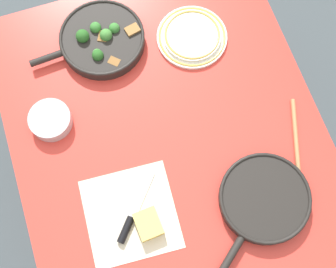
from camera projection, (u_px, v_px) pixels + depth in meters
The scene contains 10 objects.
ground_plane at pixel (168, 185), 2.29m from camera, with size 14.00×14.00×0.00m, color #424C51.
dining_table_red at pixel (168, 143), 1.62m from camera, with size 1.24×1.02×0.77m.
skillet_broccoli at pixel (102, 39), 1.63m from camera, with size 0.30×0.41×0.08m.
skillet_eggs at pixel (264, 199), 1.46m from camera, with size 0.33×0.38×0.05m.
wooden_spoon at pixel (298, 164), 1.51m from camera, with size 0.35×0.14×0.02m.
parchment_sheet at pixel (131, 214), 1.47m from camera, with size 0.30×0.30×0.00m.
grater_knife at pixel (131, 217), 1.46m from camera, with size 0.20×0.18×0.02m.
cheese_block at pixel (148, 224), 1.44m from camera, with size 0.09×0.08×0.04m.
dinner_plate_stack at pixel (192, 36), 1.65m from camera, with size 0.25×0.25×0.03m.
prep_bowl_steel at pixel (51, 120), 1.54m from camera, with size 0.14×0.14×0.05m.
Camera 1 is at (-0.45, 0.15, 2.25)m, focal length 50.00 mm.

